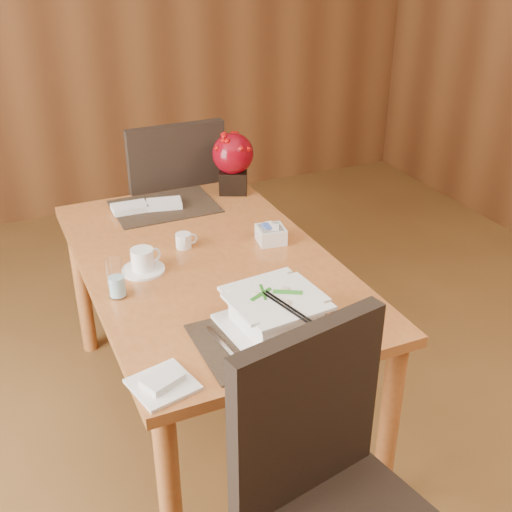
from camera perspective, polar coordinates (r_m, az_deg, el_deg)
name	(u,v)px	position (r m, az deg, el deg)	size (l,w,h in m)	color
back_wall	(71,6)	(4.51, -16.09, 20.61)	(5.00, 0.02, 2.80)	brown
dining_table	(208,282)	(2.48, -4.25, -2.34)	(0.90, 1.50, 0.75)	#B46732
placemat_near	(270,336)	(2.00, 1.22, -7.16)	(0.45, 0.33, 0.01)	black
placemat_far	(165,206)	(2.91, -8.13, 4.39)	(0.45, 0.33, 0.01)	black
soup_setting	(275,313)	(2.00, 1.74, -5.11)	(0.33, 0.33, 0.12)	white
coffee_cup	(143,262)	(2.37, -10.03, -0.52)	(0.16, 0.16, 0.09)	white
water_glass	(116,278)	(2.22, -12.31, -1.97)	(0.06, 0.06, 0.14)	white
creamer_jug	(183,241)	(2.52, -6.47, 1.37)	(0.08, 0.08, 0.06)	white
sugar_caddy	(271,235)	(2.55, 1.34, 1.91)	(0.11, 0.11, 0.06)	white
berry_decor	(233,159)	(2.99, -2.06, 8.60)	(0.19, 0.19, 0.28)	black
napkins_far	(149,205)	(2.88, -9.45, 4.45)	(0.31, 0.11, 0.03)	white
bread_plate	(163,385)	(1.83, -8.28, -11.24)	(0.16, 0.16, 0.01)	white
near_chair	(335,497)	(1.78, 7.00, -20.47)	(0.56, 0.57, 1.03)	black
far_chair	(172,207)	(3.30, -7.45, 4.37)	(0.49, 0.50, 1.05)	black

